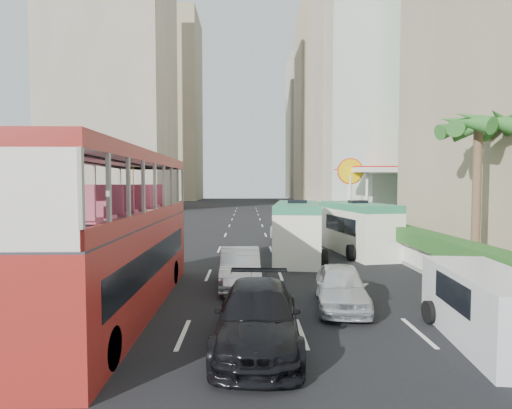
{
  "coord_description": "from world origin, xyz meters",
  "views": [
    {
      "loc": [
        -1.87,
        -12.57,
        4.05
      ],
      "look_at": [
        -1.5,
        4.0,
        3.2
      ],
      "focal_mm": 28.0,
      "sensor_mm": 36.0,
      "label": 1
    }
  ],
  "objects_px": {
    "car_silver_lane_b": "(341,307)",
    "minibus_near": "(297,231)",
    "van_asset": "(287,242)",
    "minibus_far": "(358,228)",
    "car_silver_lane_a": "(240,285)",
    "shell_station": "(379,199)",
    "panel_van_near": "(489,308)",
    "panel_van_far": "(313,217)",
    "palm_tree": "(476,200)",
    "double_decker_bus": "(116,232)",
    "car_black": "(258,344)"
  },
  "relations": [
    {
      "from": "car_silver_lane_b",
      "to": "minibus_near",
      "type": "distance_m",
      "value": 8.8
    },
    {
      "from": "van_asset",
      "to": "minibus_far",
      "type": "distance_m",
      "value": 6.17
    },
    {
      "from": "car_silver_lane_a",
      "to": "minibus_far",
      "type": "height_order",
      "value": "minibus_far"
    },
    {
      "from": "minibus_near",
      "to": "shell_station",
      "type": "height_order",
      "value": "shell_station"
    },
    {
      "from": "panel_van_near",
      "to": "panel_van_far",
      "type": "xyz_separation_m",
      "value": [
        0.14,
        27.66,
        -0.02
      ]
    },
    {
      "from": "panel_van_far",
      "to": "palm_tree",
      "type": "height_order",
      "value": "palm_tree"
    },
    {
      "from": "minibus_far",
      "to": "minibus_near",
      "type": "bearing_deg",
      "value": -166.98
    },
    {
      "from": "panel_van_far",
      "to": "palm_tree",
      "type": "distance_m",
      "value": 21.34
    },
    {
      "from": "shell_station",
      "to": "palm_tree",
      "type": "bearing_deg",
      "value": -96.6
    },
    {
      "from": "double_decker_bus",
      "to": "minibus_far",
      "type": "xyz_separation_m",
      "value": [
        10.6,
        10.51,
        -1.06
      ]
    },
    {
      "from": "minibus_far",
      "to": "panel_van_near",
      "type": "height_order",
      "value": "minibus_far"
    },
    {
      "from": "car_silver_lane_b",
      "to": "panel_van_near",
      "type": "relative_size",
      "value": 0.88
    },
    {
      "from": "minibus_far",
      "to": "car_black",
      "type": "bearing_deg",
      "value": -124.0
    },
    {
      "from": "double_decker_bus",
      "to": "minibus_far",
      "type": "distance_m",
      "value": 14.96
    },
    {
      "from": "car_silver_lane_b",
      "to": "minibus_far",
      "type": "xyz_separation_m",
      "value": [
        3.37,
        10.16,
        1.47
      ]
    },
    {
      "from": "panel_van_far",
      "to": "car_silver_lane_a",
      "type": "bearing_deg",
      "value": -98.89
    },
    {
      "from": "double_decker_bus",
      "to": "panel_van_near",
      "type": "relative_size",
      "value": 2.41
    },
    {
      "from": "van_asset",
      "to": "car_silver_lane_a",
      "type": "bearing_deg",
      "value": -104.25
    },
    {
      "from": "panel_van_near",
      "to": "panel_van_far",
      "type": "height_order",
      "value": "panel_van_near"
    },
    {
      "from": "palm_tree",
      "to": "van_asset",
      "type": "bearing_deg",
      "value": 121.51
    },
    {
      "from": "car_silver_lane_b",
      "to": "minibus_near",
      "type": "bearing_deg",
      "value": 100.11
    },
    {
      "from": "minibus_near",
      "to": "shell_station",
      "type": "relative_size",
      "value": 0.85
    },
    {
      "from": "minibus_far",
      "to": "double_decker_bus",
      "type": "bearing_deg",
      "value": -144.06
    },
    {
      "from": "car_black",
      "to": "minibus_far",
      "type": "xyz_separation_m",
      "value": [
        6.2,
        13.2,
        1.47
      ]
    },
    {
      "from": "van_asset",
      "to": "palm_tree",
      "type": "height_order",
      "value": "palm_tree"
    },
    {
      "from": "minibus_near",
      "to": "panel_van_near",
      "type": "bearing_deg",
      "value": -66.16
    },
    {
      "from": "car_silver_lane_b",
      "to": "minibus_far",
      "type": "relative_size",
      "value": 0.6
    },
    {
      "from": "double_decker_bus",
      "to": "car_silver_lane_b",
      "type": "height_order",
      "value": "double_decker_bus"
    },
    {
      "from": "car_black",
      "to": "shell_station",
      "type": "bearing_deg",
      "value": 68.2
    },
    {
      "from": "car_black",
      "to": "minibus_near",
      "type": "bearing_deg",
      "value": 80.58
    },
    {
      "from": "car_silver_lane_b",
      "to": "car_black",
      "type": "distance_m",
      "value": 4.15
    },
    {
      "from": "van_asset",
      "to": "palm_tree",
      "type": "relative_size",
      "value": 0.72
    },
    {
      "from": "double_decker_bus",
      "to": "van_asset",
      "type": "distance_m",
      "value": 16.92
    },
    {
      "from": "shell_station",
      "to": "minibus_near",
      "type": "bearing_deg",
      "value": -123.14
    },
    {
      "from": "panel_van_near",
      "to": "van_asset",
      "type": "bearing_deg",
      "value": 106.78
    },
    {
      "from": "car_silver_lane_a",
      "to": "minibus_far",
      "type": "relative_size",
      "value": 0.66
    },
    {
      "from": "car_silver_lane_a",
      "to": "minibus_near",
      "type": "relative_size",
      "value": 0.65
    },
    {
      "from": "van_asset",
      "to": "panel_van_far",
      "type": "xyz_separation_m",
      "value": [
        3.49,
        9.69,
        0.9
      ]
    },
    {
      "from": "car_black",
      "to": "minibus_far",
      "type": "height_order",
      "value": "minibus_far"
    },
    {
      "from": "minibus_near",
      "to": "palm_tree",
      "type": "distance_m",
      "value": 8.76
    },
    {
      "from": "double_decker_bus",
      "to": "minibus_near",
      "type": "xyz_separation_m",
      "value": [
        6.87,
        9.01,
        -1.02
      ]
    },
    {
      "from": "car_silver_lane_a",
      "to": "panel_van_near",
      "type": "xyz_separation_m",
      "value": [
        6.41,
        -5.98,
        0.91
      ]
    },
    {
      "from": "car_silver_lane_a",
      "to": "van_asset",
      "type": "relative_size",
      "value": 0.96
    },
    {
      "from": "car_black",
      "to": "double_decker_bus",
      "type": "bearing_deg",
      "value": 151.06
    },
    {
      "from": "car_silver_lane_a",
      "to": "car_silver_lane_b",
      "type": "relative_size",
      "value": 1.1
    },
    {
      "from": "palm_tree",
      "to": "shell_station",
      "type": "height_order",
      "value": "palm_tree"
    },
    {
      "from": "car_black",
      "to": "shell_station",
      "type": "height_order",
      "value": "shell_station"
    },
    {
      "from": "double_decker_bus",
      "to": "palm_tree",
      "type": "bearing_deg",
      "value": 16.16
    },
    {
      "from": "car_silver_lane_a",
      "to": "panel_van_far",
      "type": "bearing_deg",
      "value": 72.01
    },
    {
      "from": "car_silver_lane_a",
      "to": "palm_tree",
      "type": "xyz_separation_m",
      "value": [
        9.95,
        0.75,
        3.38
      ]
    }
  ]
}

